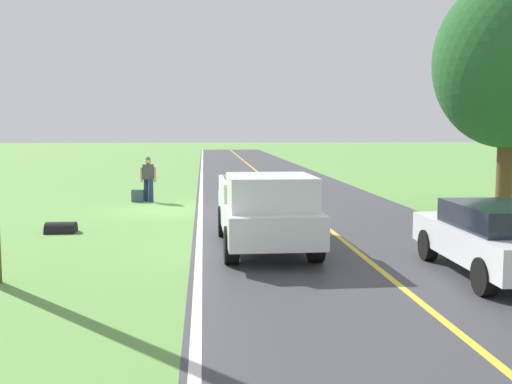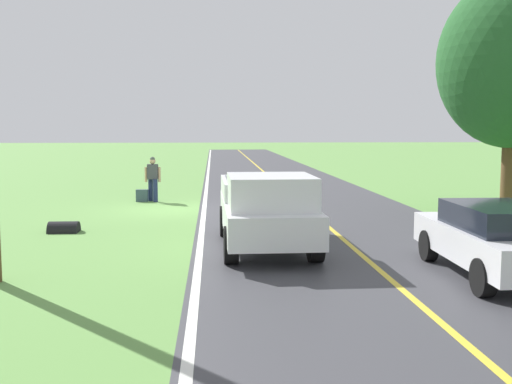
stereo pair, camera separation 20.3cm
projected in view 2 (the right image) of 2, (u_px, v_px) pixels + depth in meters
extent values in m
plane|color=#609347|center=(177.00, 209.00, 21.20)|extent=(200.00, 200.00, 0.00)
cube|color=#3D3D42|center=(306.00, 208.00, 21.53)|extent=(7.66, 120.00, 0.00)
cube|color=silver|center=(204.00, 209.00, 21.27)|extent=(0.16, 117.60, 0.00)
cube|color=gold|center=(306.00, 208.00, 21.53)|extent=(0.14, 117.60, 0.00)
cylinder|color=navy|center=(155.00, 191.00, 23.32)|extent=(0.18, 0.18, 0.88)
cylinder|color=navy|center=(151.00, 190.00, 23.55)|extent=(0.18, 0.18, 0.88)
cube|color=#3F3F47|center=(153.00, 172.00, 23.36)|extent=(0.41, 0.28, 0.58)
sphere|color=tan|center=(153.00, 161.00, 23.32)|extent=(0.23, 0.23, 0.23)
sphere|color=#4C564C|center=(152.00, 159.00, 23.31)|extent=(0.20, 0.20, 0.20)
cube|color=black|center=(153.00, 171.00, 23.56)|extent=(0.33, 0.21, 0.44)
cylinder|color=tan|center=(159.00, 174.00, 23.36)|extent=(0.10, 0.10, 0.58)
cylinder|color=tan|center=(146.00, 174.00, 23.34)|extent=(0.10, 0.10, 0.58)
cube|color=#384C56|center=(142.00, 196.00, 23.40)|extent=(0.47, 0.22, 0.48)
cube|color=silver|center=(265.00, 216.00, 14.44)|extent=(2.07, 5.43, 0.70)
cube|color=silver|center=(271.00, 192.00, 13.19)|extent=(1.87, 2.18, 0.72)
cube|color=black|center=(271.00, 188.00, 13.18)|extent=(1.70, 1.32, 0.43)
cube|color=silver|center=(297.00, 187.00, 15.53)|extent=(0.14, 3.03, 0.45)
cube|color=silver|center=(225.00, 188.00, 15.37)|extent=(0.14, 3.03, 0.45)
cube|color=silver|center=(256.00, 182.00, 16.95)|extent=(1.84, 0.12, 0.45)
cylinder|color=black|center=(315.00, 243.00, 12.82)|extent=(0.31, 0.80, 0.80)
cylinder|color=black|center=(231.00, 245.00, 12.67)|extent=(0.31, 0.80, 0.80)
cylinder|color=black|center=(293.00, 220.00, 16.09)|extent=(0.31, 0.80, 0.80)
cylinder|color=black|center=(226.00, 221.00, 15.94)|extent=(0.31, 0.80, 0.80)
cylinder|color=brown|center=(509.00, 172.00, 19.22)|extent=(0.51, 0.51, 2.92)
cube|color=silver|center=(496.00, 243.00, 11.57)|extent=(1.96, 4.45, 0.62)
cube|color=black|center=(502.00, 217.00, 11.31)|extent=(1.69, 2.42, 0.46)
cylinder|color=black|center=(429.00, 246.00, 12.95)|extent=(0.26, 0.67, 0.66)
cylinder|color=black|center=(505.00, 245.00, 13.03)|extent=(0.26, 0.67, 0.66)
cylinder|color=black|center=(483.00, 278.00, 10.17)|extent=(0.26, 0.67, 0.66)
cylinder|color=black|center=(64.00, 232.00, 16.54)|extent=(0.80, 0.60, 0.60)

